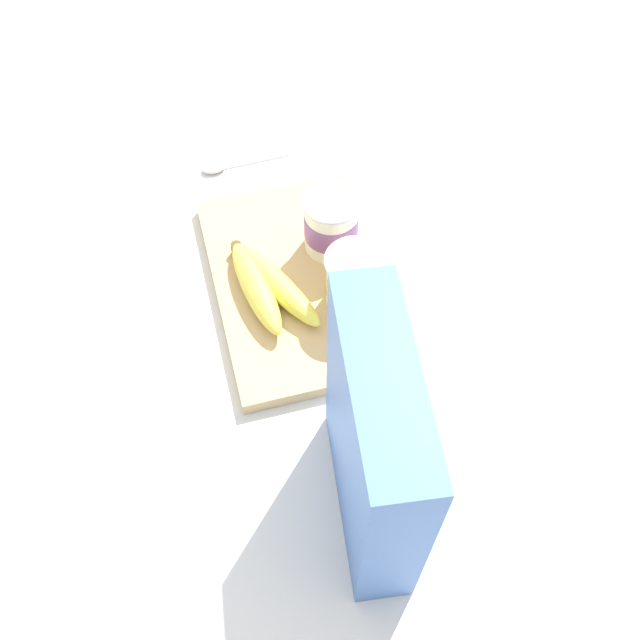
{
  "coord_description": "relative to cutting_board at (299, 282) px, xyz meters",
  "views": [
    {
      "loc": [
        0.56,
        -0.12,
        0.75
      ],
      "look_at": [
        0.11,
        0.0,
        0.07
      ],
      "focal_mm": 39.96,
      "sensor_mm": 36.0,
      "label": 1
    }
  ],
  "objects": [
    {
      "name": "banana_bunch",
      "position": [
        0.01,
        -0.05,
        0.03
      ],
      "size": [
        0.17,
        0.11,
        0.03
      ],
      "color": "#E7DA4A",
      "rests_on": "cutting_board"
    },
    {
      "name": "ground_plane",
      "position": [
        0.0,
        0.0,
        -0.01
      ],
      "size": [
        2.4,
        2.4,
        0.0
      ],
      "primitive_type": "plane",
      "color": "silver"
    },
    {
      "name": "yogurt_cup_back",
      "position": [
        0.05,
        0.06,
        0.05
      ],
      "size": [
        0.08,
        0.08,
        0.08
      ],
      "color": "white",
      "rests_on": "cutting_board"
    },
    {
      "name": "spoon",
      "position": [
        -0.25,
        -0.04,
        -0.01
      ],
      "size": [
        0.03,
        0.13,
        0.01
      ],
      "color": "silver",
      "rests_on": "ground_plane"
    },
    {
      "name": "cutting_board",
      "position": [
        0.0,
        0.0,
        0.0
      ],
      "size": [
        0.34,
        0.22,
        0.02
      ],
      "primitive_type": "cube",
      "color": "tan",
      "rests_on": "ground_plane"
    },
    {
      "name": "yogurt_cup_front",
      "position": [
        -0.04,
        0.05,
        0.05
      ],
      "size": [
        0.08,
        0.08,
        0.08
      ],
      "color": "white",
      "rests_on": "cutting_board"
    },
    {
      "name": "cereal_box",
      "position": [
        0.3,
        -0.0,
        0.13
      ],
      "size": [
        0.22,
        0.09,
        0.28
      ],
      "primitive_type": "cube",
      "rotation": [
        0.0,
        0.0,
        -0.12
      ],
      "color": "#4770B7",
      "rests_on": "ground_plane"
    }
  ]
}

